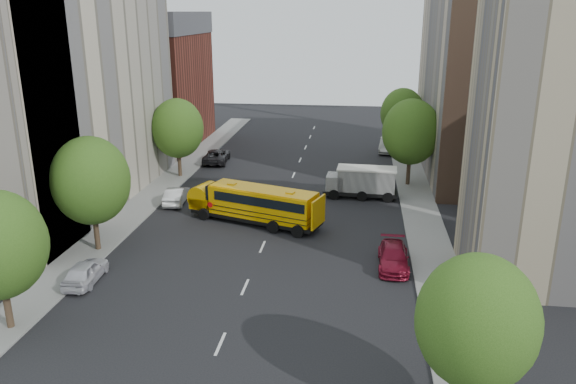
% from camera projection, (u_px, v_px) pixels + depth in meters
% --- Properties ---
extents(ground, '(120.00, 120.00, 0.00)m').
position_uv_depth(ground, '(267.00, 236.00, 40.67)').
color(ground, black).
rests_on(ground, ground).
extents(sidewalk_left, '(3.00, 80.00, 0.12)m').
position_uv_depth(sidewalk_left, '(141.00, 206.00, 46.79)').
color(sidewalk_left, slate).
rests_on(sidewalk_left, ground).
extents(sidewalk_right, '(3.00, 80.00, 0.12)m').
position_uv_depth(sidewalk_right, '(422.00, 218.00, 43.96)').
color(sidewalk_right, slate).
rests_on(sidewalk_right, ground).
extents(lane_markings, '(0.15, 64.00, 0.01)m').
position_uv_depth(lane_markings, '(286.00, 194.00, 50.11)').
color(lane_markings, silver).
rests_on(lane_markings, ground).
extents(building_left_cream, '(10.00, 26.00, 20.00)m').
position_uv_depth(building_left_cream, '(59.00, 83.00, 45.48)').
color(building_left_cream, beige).
rests_on(building_left_cream, ground).
extents(building_left_redbrick, '(10.00, 15.00, 13.00)m').
position_uv_depth(building_left_redbrick, '(157.00, 90.00, 67.31)').
color(building_left_redbrick, maroon).
rests_on(building_left_redbrick, ground).
extents(building_right_near, '(10.00, 7.00, 17.00)m').
position_uv_depth(building_right_near, '(567.00, 142.00, 31.60)').
color(building_right_near, tan).
rests_on(building_right_near, ground).
extents(building_right_far, '(10.00, 22.00, 18.00)m').
position_uv_depth(building_right_far, '(482.00, 82.00, 54.57)').
color(building_right_far, '#B5A48D').
rests_on(building_right_far, ground).
extents(building_right_sidewall, '(10.10, 0.30, 18.00)m').
position_uv_depth(building_right_sidewall, '(510.00, 98.00, 44.19)').
color(building_right_sidewall, brown).
rests_on(building_right_sidewall, ground).
extents(street_tree_1, '(5.12, 5.12, 7.90)m').
position_uv_depth(street_tree_1, '(91.00, 181.00, 36.73)').
color(street_tree_1, '#38281C').
rests_on(street_tree_1, ground).
extents(street_tree_2, '(4.99, 4.99, 7.71)m').
position_uv_depth(street_tree_2, '(177.00, 128.00, 53.75)').
color(street_tree_2, '#38281C').
rests_on(street_tree_2, ground).
extents(street_tree_3, '(4.61, 4.61, 7.11)m').
position_uv_depth(street_tree_3, '(477.00, 322.00, 20.97)').
color(street_tree_3, '#38281C').
rests_on(street_tree_3, ground).
extents(street_tree_4, '(5.25, 5.25, 8.10)m').
position_uv_depth(street_tree_4, '(411.00, 132.00, 50.97)').
color(street_tree_4, '#38281C').
rests_on(street_tree_4, ground).
extents(street_tree_5, '(4.86, 4.86, 7.51)m').
position_uv_depth(street_tree_5, '(402.00, 113.00, 62.41)').
color(street_tree_5, '#38281C').
rests_on(street_tree_5, ground).
extents(school_bus, '(10.56, 5.57, 2.93)m').
position_uv_depth(school_bus, '(254.00, 202.00, 42.76)').
color(school_bus, black).
rests_on(school_bus, ground).
extents(safari_truck, '(6.42, 2.62, 2.70)m').
position_uv_depth(safari_truck, '(361.00, 182.00, 48.67)').
color(safari_truck, black).
rests_on(safari_truck, ground).
extents(parked_car_0, '(1.85, 4.13, 1.38)m').
position_uv_depth(parked_car_0, '(85.00, 272.00, 33.54)').
color(parked_car_0, silver).
rests_on(parked_car_0, ground).
extents(parked_car_1, '(1.85, 4.32, 1.38)m').
position_uv_depth(parked_car_1, '(176.00, 195.00, 47.40)').
color(parked_car_1, silver).
rests_on(parked_car_1, ground).
extents(parked_car_2, '(2.83, 5.42, 1.46)m').
position_uv_depth(parked_car_2, '(217.00, 156.00, 60.24)').
color(parked_car_2, black).
rests_on(parked_car_2, ground).
extents(parked_car_3, '(1.96, 4.69, 1.35)m').
position_uv_depth(parked_car_3, '(393.00, 257.00, 35.57)').
color(parked_car_3, maroon).
rests_on(parked_car_3, ground).
extents(parked_car_5, '(2.18, 4.98, 1.59)m').
position_uv_depth(parked_car_5, '(387.00, 145.00, 64.79)').
color(parked_car_5, gray).
rests_on(parked_car_5, ground).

